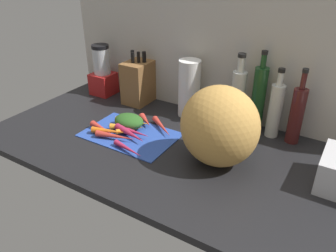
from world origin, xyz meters
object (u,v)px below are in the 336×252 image
Objects in this scene: carrot_6 at (101,128)px; blender_appliance at (103,73)px; cutting_board at (130,134)px; carrot_0 at (132,131)px; carrot_8 at (146,121)px; winter_squash at (220,126)px; paper_towel_roll at (189,89)px; carrot_7 at (128,149)px; bottle_1 at (258,98)px; carrot_2 at (126,127)px; bottle_2 at (275,109)px; carrot_4 at (129,130)px; carrot_9 at (133,122)px; bottle_3 at (297,115)px; knife_block at (138,82)px; carrot_5 at (110,131)px; carrot_3 at (162,127)px; carrot_1 at (115,136)px; bottle_0 at (238,97)px; carrot_10 at (130,134)px.

blender_appliance is (-29.30, 35.48, 9.63)cm from carrot_6.
cutting_board is at bearing 22.32° from carrot_6.
carrot_0 is (1.46, -0.02, 1.95)cm from cutting_board.
cutting_board is 2.31× the size of carrot_0.
carrot_8 is (0.77, 11.14, 2.05)cm from cutting_board.
winter_squash is 1.12× the size of paper_towel_roll.
carrot_7 is 0.43× the size of bottle_1.
carrot_6 is (-8.84, -6.64, 0.05)cm from carrot_2.
winter_squash is 1.01× the size of bottle_2.
carrot_9 is at bearing 111.83° from carrot_4.
bottle_3 reaches higher than winter_squash.
knife_block reaches higher than carrot_4.
cutting_board is 71.27cm from bottle_3.
bottle_3 is (69.33, 36.98, 10.56)cm from carrot_5.
bottle_3 is (62.42, 32.09, 12.42)cm from cutting_board.
carrot_3 is 27.09cm from carrot_6.
carrot_6 is (-13.52, -4.93, -0.06)cm from carrot_0.
bottle_2 is at bearing 44.80° from carrot_7.
carrot_1 is at bearing -12.58° from carrot_6.
bottle_1 reaches higher than blender_appliance.
paper_towel_roll is at bearing -174.95° from bottle_1.
carrot_5 is 0.62× the size of knife_block.
carrot_4 is at bearing -36.48° from blender_appliance.
cutting_board is at bearing -34.57° from carrot_4.
paper_towel_roll reaches higher than knife_block.
paper_towel_roll is at bearing -178.37° from bottle_2.
carrot_5 is (-4.54, 2.23, 0.03)cm from carrot_1.
bottle_0 is at bearing -166.56° from bottle_1.
carrot_8 is at bearing 43.86° from carrot_9.
winter_squash reaches higher than carrot_2.
carrot_10 is at bearing -83.62° from carrot_8.
carrot_0 reaches higher than cutting_board.
bottle_1 is 17.59cm from bottle_3.
bottle_0 is at bearing 45.65° from carrot_10.
carrot_7 is 66.19cm from blender_appliance.
carrot_9 reaches higher than carrot_3.
carrot_8 is 43.19cm from bottle_0.
carrot_2 is at bearing -145.91° from bottle_1.
carrot_8 is at bearing -157.72° from bottle_2.
winter_squash is at bearing 0.62° from carrot_4.
bottle_3 is at bearing -3.93° from bottle_2.
carrot_7 is at bearing -57.79° from carrot_9.
bottle_2 is at bearing 31.94° from carrot_5.
carrot_5 is 0.96× the size of carrot_10.
bottle_1 is (86.53, 3.91, 3.37)cm from blender_appliance.
knife_block reaches higher than carrot_8.
bottle_2 is at bearing 30.33° from carrot_4.
carrot_10 is at bearing -37.65° from carrot_2.
carrot_7 is 70.63cm from bottle_3.
carrot_8 is (-0.69, 11.16, 0.10)cm from carrot_0.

